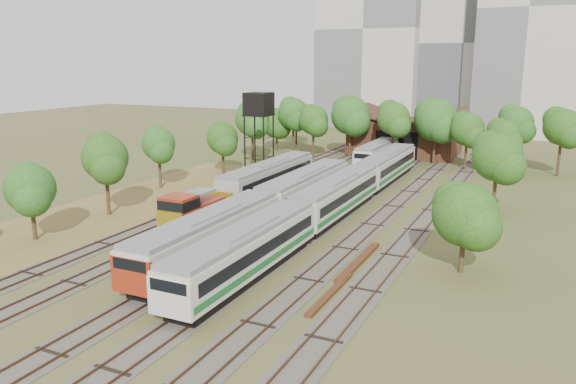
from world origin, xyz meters
The scene contains 18 objects.
ground centered at (0.00, 0.00, 0.00)m, with size 240.00×240.00×0.00m, color #475123.
dry_grass_patch centered at (-18.00, 8.00, 0.02)m, with size 14.00×60.00×0.04m, color brown.
tracks centered at (-0.67, 25.00, 0.04)m, with size 24.60×80.00×0.19m.
railcar_red_set centered at (-2.00, 11.98, 1.96)m, with size 3.00×34.58×3.71m.
railcar_green_set centered at (2.00, 19.18, 1.91)m, with size 2.92×52.08×3.61m.
railcar_rear centered at (-2.00, 47.29, 1.77)m, with size 2.72×16.08×3.36m.
shunter_locomotive centered at (-8.00, 9.62, 1.64)m, with size 2.62×8.10×3.43m.
old_grey_coach centered at (-8.00, 24.47, 1.94)m, with size 2.88×18.00×3.55m.
water_tower centered at (-13.23, 31.98, 9.03)m, with size 3.09×3.09×10.71m.
rail_pile_near centered at (8.00, 7.83, 0.15)m, with size 0.58×8.76×0.29m, color #562E18.
rail_pile_far centered at (8.20, 1.59, 0.12)m, with size 0.46×7.34×0.24m, color #562E18.
maintenance_shed centered at (-1.00, 57.98, 2.91)m, with size 16.45×11.55×7.58m.
tree_band_left centered at (-19.89, 30.61, 5.15)m, with size 7.75×72.56×8.61m.
tree_band_far centered at (0.57, 50.72, 6.21)m, with size 43.39×8.58×9.37m.
tree_band_right centered at (15.04, 25.93, 4.99)m, with size 5.37×40.31×7.85m.
tower_left centered at (-18.00, 95.00, 21.00)m, with size 22.00×16.00×42.00m, color #BFB4A7.
tower_centre centered at (2.00, 100.00, 18.00)m, with size 20.00×18.00×36.00m, color #B6B0A5.
tower_right centered at (14.00, 92.00, 24.00)m, with size 18.00×16.00×48.00m, color #BFB4A7.
Camera 1 is at (20.01, -29.64, 14.59)m, focal length 35.00 mm.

